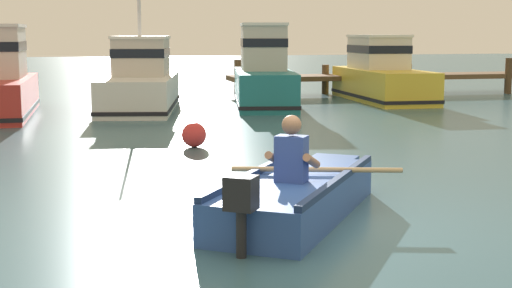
{
  "coord_description": "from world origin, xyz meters",
  "views": [
    {
      "loc": [
        -2.32,
        -7.51,
        2.09
      ],
      "look_at": [
        -0.01,
        2.37,
        0.55
      ],
      "focal_mm": 51.56,
      "sensor_mm": 36.0,
      "label": 1
    }
  ],
  "objects_px": {
    "rowboat_with_person": "(297,194)",
    "moored_boat_yellow": "(381,76)",
    "moored_boat_white": "(141,82)",
    "moored_boat_teal": "(264,76)",
    "mooring_buoy": "(194,135)"
  },
  "relations": [
    {
      "from": "rowboat_with_person",
      "to": "mooring_buoy",
      "type": "xyz_separation_m",
      "value": [
        -0.4,
        5.37,
        -0.02
      ]
    },
    {
      "from": "moored_boat_white",
      "to": "rowboat_with_person",
      "type": "bearing_deg",
      "value": -86.19
    },
    {
      "from": "moored_boat_white",
      "to": "moored_boat_yellow",
      "type": "xyz_separation_m",
      "value": [
        7.5,
        1.08,
        0.01
      ]
    },
    {
      "from": "moored_boat_teal",
      "to": "moored_boat_yellow",
      "type": "relative_size",
      "value": 0.97
    },
    {
      "from": "rowboat_with_person",
      "to": "moored_boat_white",
      "type": "distance_m",
      "value": 12.41
    },
    {
      "from": "moored_boat_white",
      "to": "mooring_buoy",
      "type": "height_order",
      "value": "moored_boat_white"
    },
    {
      "from": "moored_boat_white",
      "to": "moored_boat_yellow",
      "type": "bearing_deg",
      "value": 8.16
    },
    {
      "from": "moored_boat_teal",
      "to": "mooring_buoy",
      "type": "distance_m",
      "value": 7.9
    },
    {
      "from": "moored_boat_teal",
      "to": "mooring_buoy",
      "type": "bearing_deg",
      "value": -113.22
    },
    {
      "from": "moored_boat_white",
      "to": "moored_boat_teal",
      "type": "height_order",
      "value": "moored_boat_white"
    },
    {
      "from": "rowboat_with_person",
      "to": "moored_boat_white",
      "type": "xyz_separation_m",
      "value": [
        -0.83,
        12.38,
        0.5
      ]
    },
    {
      "from": "mooring_buoy",
      "to": "moored_boat_teal",
      "type": "bearing_deg",
      "value": 66.78
    },
    {
      "from": "moored_boat_teal",
      "to": "rowboat_with_person",
      "type": "bearing_deg",
      "value": -102.1
    },
    {
      "from": "moored_boat_white",
      "to": "mooring_buoy",
      "type": "distance_m",
      "value": 7.04
    },
    {
      "from": "rowboat_with_person",
      "to": "moored_boat_yellow",
      "type": "relative_size",
      "value": 0.66
    }
  ]
}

